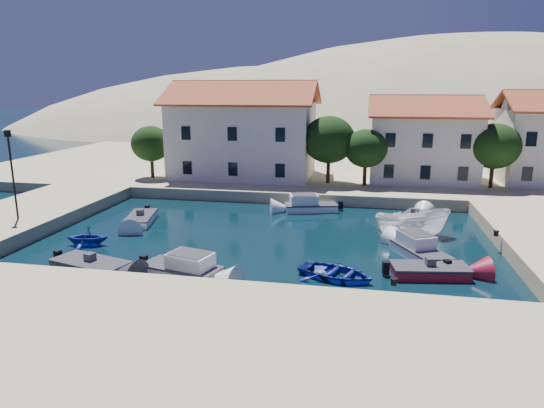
{
  "coord_description": "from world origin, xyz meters",
  "views": [
    {
      "loc": [
        6.38,
        -21.1,
        9.98
      ],
      "look_at": [
        0.11,
        11.65,
        2.0
      ],
      "focal_mm": 32.0,
      "sensor_mm": 36.0,
      "label": 1
    }
  ],
  "objects_px": {
    "building_mid": "(423,138)",
    "boat_east": "(412,236)",
    "cabin_cruiser_east": "(421,251)",
    "building_left": "(244,128)",
    "rowboat_south": "(336,278)",
    "lamppost": "(12,166)",
    "cabin_cruiser_south": "(181,268)"
  },
  "relations": [
    {
      "from": "building_left",
      "to": "cabin_cruiser_east",
      "type": "bearing_deg",
      "value": -51.76
    },
    {
      "from": "building_mid",
      "to": "cabin_cruiser_south",
      "type": "height_order",
      "value": "building_mid"
    },
    {
      "from": "building_left",
      "to": "lamppost",
      "type": "xyz_separation_m",
      "value": [
        -11.5,
        -20.0,
        -1.18
      ]
    },
    {
      "from": "lamppost",
      "to": "cabin_cruiser_east",
      "type": "height_order",
      "value": "lamppost"
    },
    {
      "from": "building_left",
      "to": "rowboat_south",
      "type": "distance_m",
      "value": 27.46
    },
    {
      "from": "building_left",
      "to": "cabin_cruiser_south",
      "type": "height_order",
      "value": "building_left"
    },
    {
      "from": "building_mid",
      "to": "cabin_cruiser_east",
      "type": "relative_size",
      "value": 2.23
    },
    {
      "from": "cabin_cruiser_east",
      "to": "building_left",
      "type": "bearing_deg",
      "value": 11.45
    },
    {
      "from": "building_mid",
      "to": "building_left",
      "type": "bearing_deg",
      "value": -176.82
    },
    {
      "from": "cabin_cruiser_south",
      "to": "cabin_cruiser_east",
      "type": "relative_size",
      "value": 1.01
    },
    {
      "from": "lamppost",
      "to": "rowboat_south",
      "type": "relative_size",
      "value": 1.49
    },
    {
      "from": "cabin_cruiser_east",
      "to": "boat_east",
      "type": "height_order",
      "value": "cabin_cruiser_east"
    },
    {
      "from": "rowboat_south",
      "to": "building_left",
      "type": "bearing_deg",
      "value": 44.5
    },
    {
      "from": "building_left",
      "to": "rowboat_south",
      "type": "xyz_separation_m",
      "value": [
        11.15,
        -24.38,
        -5.94
      ]
    },
    {
      "from": "building_left",
      "to": "boat_east",
      "type": "height_order",
      "value": "building_left"
    },
    {
      "from": "building_left",
      "to": "boat_east",
      "type": "distance_m",
      "value": 23.15
    },
    {
      "from": "building_mid",
      "to": "boat_east",
      "type": "relative_size",
      "value": 1.98
    },
    {
      "from": "building_left",
      "to": "cabin_cruiser_east",
      "type": "xyz_separation_m",
      "value": [
        15.98,
        -20.28,
        -5.46
      ]
    },
    {
      "from": "building_left",
      "to": "cabin_cruiser_east",
      "type": "height_order",
      "value": "building_left"
    },
    {
      "from": "building_mid",
      "to": "rowboat_south",
      "type": "bearing_deg",
      "value": -105.1
    },
    {
      "from": "rowboat_south",
      "to": "building_mid",
      "type": "bearing_deg",
      "value": 4.81
    },
    {
      "from": "cabin_cruiser_east",
      "to": "boat_east",
      "type": "distance_m",
      "value": 4.51
    },
    {
      "from": "building_mid",
      "to": "boat_east",
      "type": "xyz_separation_m",
      "value": [
        -2.15,
        -16.79,
        -5.22
      ]
    },
    {
      "from": "building_mid",
      "to": "cabin_cruiser_east",
      "type": "bearing_deg",
      "value": -95.43
    },
    {
      "from": "building_mid",
      "to": "boat_east",
      "type": "distance_m",
      "value": 17.72
    },
    {
      "from": "building_left",
      "to": "cabin_cruiser_east",
      "type": "relative_size",
      "value": 3.12
    },
    {
      "from": "cabin_cruiser_east",
      "to": "cabin_cruiser_south",
      "type": "bearing_deg",
      "value": 85.82
    },
    {
      "from": "building_mid",
      "to": "rowboat_south",
      "type": "distance_m",
      "value": 26.8
    },
    {
      "from": "cabin_cruiser_east",
      "to": "boat_east",
      "type": "bearing_deg",
      "value": -25.09
    },
    {
      "from": "building_left",
      "to": "boat_east",
      "type": "relative_size",
      "value": 2.77
    },
    {
      "from": "building_left",
      "to": "cabin_cruiser_south",
      "type": "relative_size",
      "value": 3.09
    },
    {
      "from": "rowboat_south",
      "to": "boat_east",
      "type": "height_order",
      "value": "boat_east"
    }
  ]
}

